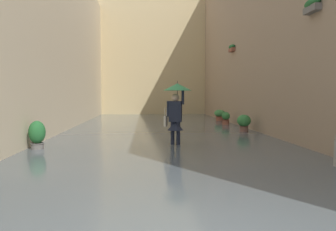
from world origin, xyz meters
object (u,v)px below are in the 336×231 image
person_wading (176,104)px  potted_plant_far_right (37,136)px  potted_plant_mid_left (220,115)px  potted_plant_far_left (244,123)px  potted_plant_near_left (226,119)px

person_wading → potted_plant_far_right: (4.04, 0.58, -0.89)m
potted_plant_mid_left → potted_plant_far_left: (0.24, 5.86, 0.04)m
potted_plant_mid_left → potted_plant_far_left: potted_plant_far_left is taller
person_wading → potted_plant_far_right: 4.18m
potted_plant_near_left → potted_plant_mid_left: 2.59m
person_wading → potted_plant_far_left: (-3.17, -3.52, -0.91)m
person_wading → potted_plant_near_left: bearing=-115.0°
potted_plant_mid_left → potted_plant_far_left: bearing=87.6°
person_wading → potted_plant_mid_left: (-3.41, -9.39, -0.94)m
potted_plant_far_right → potted_plant_far_left: 8.30m
person_wading → potted_plant_far_left: size_ratio=2.48×
potted_plant_far_left → potted_plant_near_left: bearing=-90.1°
potted_plant_mid_left → potted_plant_far_right: bearing=53.2°
potted_plant_mid_left → person_wading: bearing=70.0°
person_wading → potted_plant_near_left: person_wading is taller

